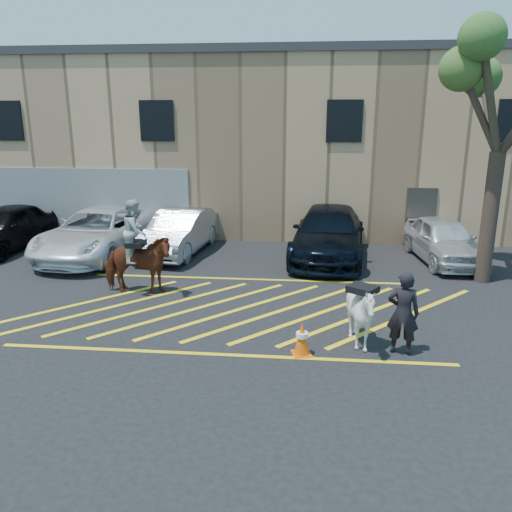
# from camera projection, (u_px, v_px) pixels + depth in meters

# --- Properties ---
(ground) EXTENTS (90.00, 90.00, 0.00)m
(ground) POSITION_uv_depth(u_px,v_px,m) (239.00, 306.00, 12.98)
(ground) COLOR black
(ground) RESTS_ON ground
(car_black_suv) EXTENTS (2.22, 4.95, 1.65)m
(car_black_suv) POSITION_uv_depth(u_px,v_px,m) (5.00, 228.00, 18.28)
(car_black_suv) COLOR black
(car_black_suv) RESTS_ON ground
(car_white_pickup) EXTENTS (3.29, 6.12, 1.63)m
(car_white_pickup) POSITION_uv_depth(u_px,v_px,m) (99.00, 233.00, 17.54)
(car_white_pickup) COLOR white
(car_white_pickup) RESTS_ON ground
(car_silver_sedan) EXTENTS (2.18, 4.81, 1.53)m
(car_silver_sedan) POSITION_uv_depth(u_px,v_px,m) (180.00, 232.00, 17.88)
(car_silver_sedan) COLOR #9CA1AA
(car_silver_sedan) RESTS_ON ground
(car_blue_suv) EXTENTS (2.96, 6.05, 1.70)m
(car_blue_suv) POSITION_uv_depth(u_px,v_px,m) (329.00, 233.00, 17.32)
(car_blue_suv) COLOR black
(car_blue_suv) RESTS_ON ground
(car_white_suv) EXTENTS (2.21, 4.53, 1.49)m
(car_white_suv) POSITION_uv_depth(u_px,v_px,m) (443.00, 240.00, 16.81)
(car_white_suv) COLOR silver
(car_white_suv) RESTS_ON ground
(handler) EXTENTS (0.72, 0.55, 1.77)m
(handler) POSITION_uv_depth(u_px,v_px,m) (403.00, 313.00, 10.16)
(handler) COLOR black
(handler) RESTS_ON ground
(warehouse) EXTENTS (32.42, 10.20, 7.30)m
(warehouse) POSITION_uv_depth(u_px,v_px,m) (271.00, 141.00, 23.50)
(warehouse) COLOR tan
(warehouse) RESTS_ON ground
(hatching_zone) EXTENTS (12.60, 5.12, 0.01)m
(hatching_zone) POSITION_uv_depth(u_px,v_px,m) (238.00, 310.00, 12.70)
(hatching_zone) COLOR yellow
(hatching_zone) RESTS_ON ground
(mounted_bay) EXTENTS (2.02, 0.97, 2.63)m
(mounted_bay) POSITION_uv_depth(u_px,v_px,m) (137.00, 257.00, 13.61)
(mounted_bay) COLOR #632D17
(mounted_bay) RESTS_ON ground
(saddled_white) EXTENTS (1.73, 1.77, 1.47)m
(saddled_white) POSITION_uv_depth(u_px,v_px,m) (361.00, 314.00, 10.46)
(saddled_white) COLOR silver
(saddled_white) RESTS_ON ground
(traffic_cone) EXTENTS (0.47, 0.47, 0.73)m
(traffic_cone) POSITION_uv_depth(u_px,v_px,m) (302.00, 338.00, 10.22)
(traffic_cone) COLOR #FF5E0A
(traffic_cone) RESTS_ON ground
(tree) EXTENTS (3.99, 4.37, 7.31)m
(tree) POSITION_uv_depth(u_px,v_px,m) (507.00, 80.00, 13.40)
(tree) COLOR #443129
(tree) RESTS_ON ground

